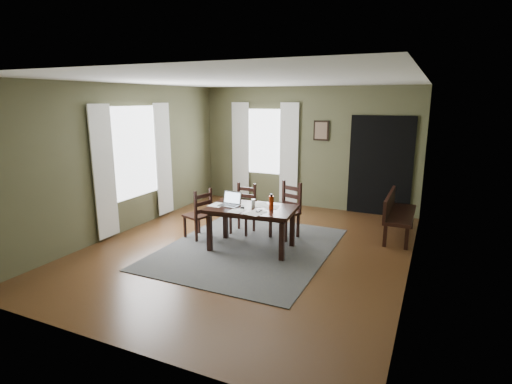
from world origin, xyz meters
The scene contains 26 objects.
ground centered at (0.00, 0.00, -0.01)m, with size 5.00×6.00×0.01m.
room_shell centered at (0.00, 0.00, 1.80)m, with size 5.02×6.02×2.71m.
rug centered at (0.00, 0.00, 0.01)m, with size 2.60×3.20×0.01m.
dining_table centered at (0.06, 0.00, 0.63)m, with size 1.47×0.97×0.70m.
chair_end centered at (-1.01, 0.08, 0.44)m, with size 0.50×0.50×0.90m.
chair_back_left centered at (-0.44, 0.71, 0.44)m, with size 0.40×0.41×0.90m.
chair_back_right centered at (0.37, 0.79, 0.49)m, with size 0.55×0.55×0.99m.
bench centered at (2.15, 1.63, 0.47)m, with size 0.45×1.41×0.79m.
laptop centered at (-0.32, -0.02, 0.77)m, with size 0.34×0.27×0.22m.
computer_mouse centered at (-0.06, -0.09, 0.73)m, with size 0.05×0.09×0.03m, color #3F3F42.
tv_remote centered at (0.26, -0.16, 0.72)m, with size 0.04×0.16×0.02m, color black.
drinking_glass centered at (0.09, 0.00, 0.78)m, with size 0.06×0.06×0.14m, color silver.
water_bottle centered at (0.40, 0.01, 0.83)m, with size 0.10×0.10×0.26m.
paper_a centered at (-0.53, -0.09, 0.71)m, with size 0.23×0.30×0.00m, color white.
paper_b centered at (0.25, -0.27, 0.71)m, with size 0.25×0.32×0.00m, color white.
paper_c centered at (0.12, 0.21, 0.71)m, with size 0.24×0.32×0.00m, color white.
paper_d centered at (0.35, 0.15, 0.71)m, with size 0.21×0.27×0.00m, color white.
paper_e centered at (-0.07, -0.28, 0.71)m, with size 0.21×0.27×0.00m, color white.
window_left centered at (-2.47, 0.20, 1.45)m, with size 0.01×1.30×1.70m.
window_back centered at (-1.00, 2.97, 1.45)m, with size 1.00×0.01×1.50m.
curtain_left_near centered at (-2.44, -0.62, 1.20)m, with size 0.03×0.48×2.30m.
curtain_left_far centered at (-2.44, 1.02, 1.20)m, with size 0.03×0.48×2.30m.
curtain_back_left centered at (-1.62, 2.94, 1.20)m, with size 0.44×0.03×2.30m.
curtain_back_right centered at (-0.38, 2.94, 1.20)m, with size 0.44×0.03×2.30m.
framed_picture centered at (0.35, 2.97, 1.75)m, with size 0.34×0.03×0.44m.
doorway_back centered at (1.65, 2.97, 1.05)m, with size 1.30×0.03×2.10m.
Camera 1 is at (2.72, -5.64, 2.43)m, focal length 28.00 mm.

